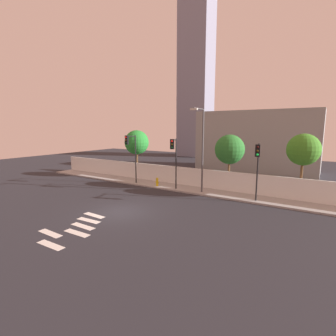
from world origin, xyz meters
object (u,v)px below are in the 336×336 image
at_px(traffic_light_left, 257,160).
at_px(roadside_tree_leftmost, 137,142).
at_px(traffic_light_center, 174,153).
at_px(fire_hydrant, 157,181).
at_px(traffic_light_right, 131,149).
at_px(street_lamp_curbside, 201,144).
at_px(roadside_tree_midleft, 230,150).
at_px(roadside_tree_midright, 303,150).

xyz_separation_m(traffic_light_left, roadside_tree_leftmost, (-14.62, 3.49, 0.70)).
distance_m(traffic_light_center, fire_hydrant, 3.86).
xyz_separation_m(traffic_light_right, street_lamp_curbside, (7.61, 0.56, 0.72)).
bearing_deg(traffic_light_left, roadside_tree_leftmost, 166.56).
xyz_separation_m(traffic_light_right, roadside_tree_midleft, (9.21, 3.41, 0.11)).
bearing_deg(traffic_light_center, street_lamp_curbside, 11.16).
distance_m(traffic_light_right, roadside_tree_midright, 15.74).
height_order(traffic_light_left, traffic_light_center, traffic_light_center).
xyz_separation_m(traffic_light_right, fire_hydrant, (2.78, 0.65, -3.21)).
height_order(traffic_light_center, roadside_tree_midleft, roadside_tree_midleft).
bearing_deg(street_lamp_curbside, roadside_tree_leftmost, 163.58).
height_order(traffic_light_right, roadside_tree_midleft, roadside_tree_midleft).
bearing_deg(street_lamp_curbside, roadside_tree_midright, 20.16).
distance_m(roadside_tree_leftmost, roadside_tree_midleft, 11.25).
bearing_deg(roadside_tree_midleft, traffic_light_left, -45.99).
bearing_deg(roadside_tree_midright, street_lamp_curbside, -159.84).
bearing_deg(roadside_tree_midright, traffic_light_center, -161.97).
xyz_separation_m(fire_hydrant, roadside_tree_midleft, (6.43, 2.76, 3.32)).
relative_size(traffic_light_center, roadside_tree_midright, 0.87).
relative_size(fire_hydrant, roadside_tree_midleft, 0.16).
height_order(street_lamp_curbside, roadside_tree_leftmost, street_lamp_curbside).
xyz_separation_m(traffic_light_left, fire_hydrant, (-9.80, 0.74, -2.92)).
relative_size(traffic_light_left, traffic_light_right, 0.91).
bearing_deg(roadside_tree_midright, traffic_light_left, -128.45).
bearing_deg(traffic_light_left, roadside_tree_midleft, 134.01).
distance_m(traffic_light_right, fire_hydrant, 4.30).
xyz_separation_m(street_lamp_curbside, roadside_tree_midright, (7.75, 2.84, -0.36)).
distance_m(traffic_light_center, traffic_light_right, 5.10).
height_order(street_lamp_curbside, fire_hydrant, street_lamp_curbside).
height_order(roadside_tree_leftmost, roadside_tree_midleft, roadside_tree_leftmost).
relative_size(traffic_light_right, roadside_tree_midright, 0.92).
bearing_deg(traffic_light_right, traffic_light_left, -0.40).
bearing_deg(roadside_tree_midleft, roadside_tree_leftmost, 180.00).
xyz_separation_m(traffic_light_right, roadside_tree_leftmost, (-2.04, 3.41, 0.41)).
distance_m(street_lamp_curbside, fire_hydrant, 6.23).
xyz_separation_m(roadside_tree_leftmost, roadside_tree_midright, (17.40, -0.00, -0.05)).
xyz_separation_m(traffic_light_center, traffic_light_right, (-5.10, -0.07, 0.17)).
height_order(traffic_light_right, street_lamp_curbside, street_lamp_curbside).
height_order(traffic_light_center, roadside_tree_leftmost, roadside_tree_leftmost).
bearing_deg(traffic_light_left, traffic_light_right, 179.60).
relative_size(traffic_light_left, street_lamp_curbside, 0.62).
bearing_deg(traffic_light_center, traffic_light_right, -179.27).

